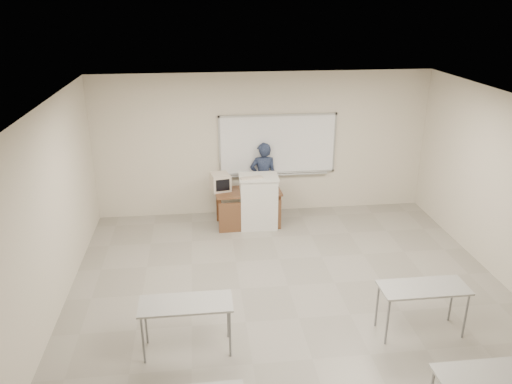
{
  "coord_description": "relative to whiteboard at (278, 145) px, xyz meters",
  "views": [
    {
      "loc": [
        -1.34,
        -5.99,
        4.39
      ],
      "look_at": [
        -0.37,
        2.2,
        1.15
      ],
      "focal_mm": 35.0,
      "sensor_mm": 36.0,
      "label": 1
    }
  ],
  "objects": [
    {
      "name": "presenter",
      "position": [
        -0.31,
        -0.07,
        -0.7
      ],
      "size": [
        0.58,
        0.38,
        1.57
      ],
      "primitive_type": "imported",
      "rotation": [
        0.0,
        0.0,
        3.13
      ],
      "color": "black",
      "rests_on": "floor"
    },
    {
      "name": "podium",
      "position": [
        -0.5,
        -0.77,
        -0.93
      ],
      "size": [
        0.77,
        0.56,
        1.09
      ],
      "rotation": [
        0.0,
        0.0,
        -0.03
      ],
      "color": "silver",
      "rests_on": "floor"
    },
    {
      "name": "whiteboard",
      "position": [
        0.0,
        0.0,
        0.0
      ],
      "size": [
        2.48,
        0.1,
        1.31
      ],
      "color": "white",
      "rests_on": "floor"
    },
    {
      "name": "laptop",
      "position": [
        -0.3,
        -0.79,
        -0.67
      ],
      "size": [
        0.31,
        0.29,
        0.23
      ],
      "rotation": [
        0.0,
        0.0,
        0.35
      ],
      "color": "black",
      "rests_on": "instructor_desk"
    },
    {
      "name": "crt_monitor",
      "position": [
        -1.25,
        -0.54,
        -0.57
      ],
      "size": [
        0.36,
        0.41,
        0.34
      ],
      "rotation": [
        0.0,
        0.0,
        0.19
      ],
      "color": "#C2B3A1",
      "rests_on": "instructor_desk"
    },
    {
      "name": "keyboard",
      "position": [
        -0.65,
        -0.89,
        -0.38
      ],
      "size": [
        0.46,
        0.23,
        0.02
      ],
      "primitive_type": "cube",
      "rotation": [
        0.0,
        0.0,
        0.2
      ],
      "color": "#C2B3A1",
      "rests_on": "podium"
    },
    {
      "name": "instructor_desk",
      "position": [
        -0.7,
        -0.78,
        -0.96
      ],
      "size": [
        1.31,
        0.66,
        0.75
      ],
      "rotation": [
        0.0,
        0.0,
        0.04
      ],
      "color": "brown",
      "rests_on": "floor"
    },
    {
      "name": "student_desks",
      "position": [
        -0.3,
        -5.32,
        -0.81
      ],
      "size": [
        4.4,
        2.2,
        0.73
      ],
      "color": "gray",
      "rests_on": "floor"
    },
    {
      "name": "floor",
      "position": [
        -0.3,
        -3.97,
        -1.49
      ],
      "size": [
        7.0,
        8.0,
        0.01
      ],
      "primitive_type": "cube",
      "color": "gray",
      "rests_on": "ground"
    },
    {
      "name": "mouse",
      "position": [
        -0.5,
        -0.62,
        -0.71
      ],
      "size": [
        0.1,
        0.08,
        0.03
      ],
      "primitive_type": "ellipsoid",
      "rotation": [
        0.0,
        0.0,
        -0.34
      ],
      "color": "#B1B4BA",
      "rests_on": "instructor_desk"
    }
  ]
}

